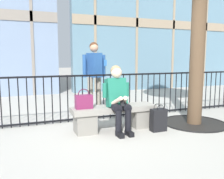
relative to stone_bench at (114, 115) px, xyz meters
name	(u,v)px	position (x,y,z in m)	size (l,w,h in m)	color
ground_plane	(114,129)	(0.00, 0.00, -0.27)	(60.00, 60.00, 0.00)	#B2ADA3
stone_bench	(114,115)	(0.00, 0.00, 0.00)	(1.60, 0.44, 0.45)	gray
seated_person_with_phone	(118,96)	(0.03, -0.13, 0.38)	(0.52, 0.66, 1.21)	black
handbag_on_bench	(84,101)	(-0.58, -0.01, 0.31)	(0.30, 0.16, 0.35)	#7A234C
shopping_bag	(158,120)	(0.73, -0.39, -0.06)	(0.29, 0.16, 0.50)	black
bystander_at_railing	(94,73)	(0.01, 1.29, 0.73)	(0.55, 0.42, 1.71)	gray
plaza_railing	(100,97)	(0.00, 0.82, 0.23)	(8.10, 0.04, 0.99)	black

